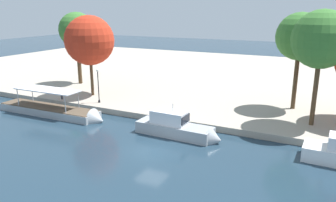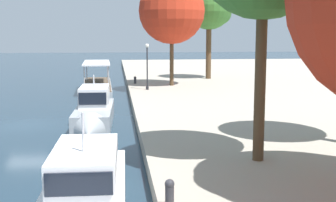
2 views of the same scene
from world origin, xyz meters
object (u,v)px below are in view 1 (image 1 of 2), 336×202
at_px(motor_yacht_1, 179,130).
at_px(lamp_post, 98,84).
at_px(tree_4, 320,40).
at_px(tour_boat_0, 56,112).
at_px(tree_2, 90,40).
at_px(mooring_bollard_0, 62,96).
at_px(tree_0, 300,37).
at_px(tree_3, 78,31).

bearing_deg(motor_yacht_1, lamp_post, 163.20).
bearing_deg(tree_4, tour_boat_0, -164.27).
distance_m(tour_boat_0, tree_2, 10.88).
distance_m(mooring_bollard_0, lamp_post, 5.79).
bearing_deg(mooring_bollard_0, tree_4, 7.25).
distance_m(tree_0, tree_4, 5.67).
height_order(mooring_bollard_0, tree_3, tree_3).
xyz_separation_m(tree_2, tree_3, (-6.59, 5.16, 0.63)).
bearing_deg(lamp_post, tree_0, 20.00).
bearing_deg(tree_2, lamp_post, -41.57).
height_order(tree_2, tree_3, tree_3).
bearing_deg(tree_2, motor_yacht_1, -23.88).
bearing_deg(tour_boat_0, motor_yacht_1, -0.12).
height_order(mooring_bollard_0, lamp_post, lamp_post).
height_order(tour_boat_0, tree_2, tree_2).
height_order(tree_2, tree_4, tree_4).
distance_m(motor_yacht_1, mooring_bollard_0, 18.76).
xyz_separation_m(tour_boat_0, mooring_bollard_0, (-2.66, 3.86, 0.72)).
bearing_deg(tree_4, motor_yacht_1, -147.45).
height_order(tour_boat_0, lamp_post, lamp_post).
distance_m(mooring_bollard_0, tree_0, 30.05).
relative_size(tree_2, tree_4, 0.93).
relative_size(mooring_bollard_0, tree_0, 0.07).
xyz_separation_m(tree_0, tree_4, (2.28, -5.19, 0.22)).
xyz_separation_m(tour_boat_0, lamp_post, (2.70, 4.76, 2.71)).
distance_m(mooring_bollard_0, tree_2, 8.31).
xyz_separation_m(lamp_post, tree_0, (22.19, 8.08, 5.95)).
bearing_deg(lamp_post, mooring_bollard_0, -170.39).
height_order(motor_yacht_1, lamp_post, lamp_post).
xyz_separation_m(lamp_post, tree_2, (-3.15, 2.79, 5.11)).
xyz_separation_m(mooring_bollard_0, tree_4, (29.84, 3.80, 8.16)).
relative_size(mooring_bollard_0, tree_2, 0.07).
bearing_deg(tour_boat_0, tree_0, 25.81).
bearing_deg(tree_0, lamp_post, -160.00).
height_order(lamp_post, tree_4, tree_4).
distance_m(tour_boat_0, motor_yacht_1, 15.78).
bearing_deg(tour_boat_0, lamp_post, 59.00).
xyz_separation_m(tour_boat_0, motor_yacht_1, (15.77, 0.37, 0.31)).
distance_m(tree_0, tree_3, 31.93).
relative_size(tour_boat_0, tree_3, 1.31).
height_order(tree_0, tree_2, tree_0).
relative_size(tree_3, tree_4, 0.96).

